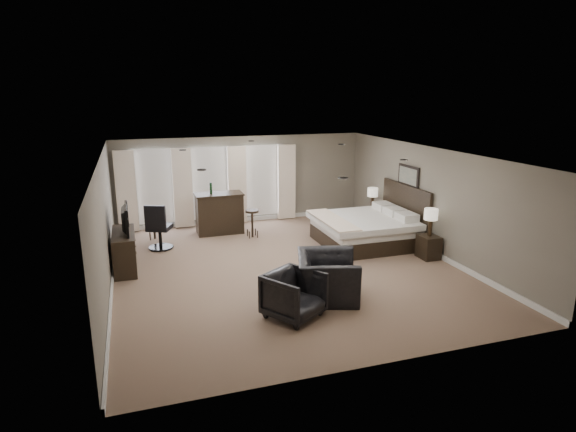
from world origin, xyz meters
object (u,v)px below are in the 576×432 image
object	(u,v)px
tv	(123,229)
desk_chair	(159,226)
bed	(368,216)
bar_stool_right	(252,224)
nightstand_near	(428,247)
bar_stool_left	(154,224)
dresser	(125,251)
nightstand_far	(372,218)
lamp_near	(430,222)
bar_counter	(219,213)
armchair_far	(294,293)
lamp_far	(372,199)
armchair_near	(327,269)

from	to	relation	value
tv	desk_chair	xyz separation A→B (m)	(0.85, 1.23, -0.33)
bed	bar_stool_right	distance (m)	3.14
nightstand_near	bar_stool_left	world-z (taller)	bar_stool_left
bed	dresser	distance (m)	6.04
dresser	nightstand_near	bearing A→B (deg)	-12.16
nightstand_far	tv	xyz separation A→B (m)	(-6.92, -1.41, 0.66)
bed	bar_stool_left	world-z (taller)	bed
lamp_near	desk_chair	distance (m)	6.66
bar_counter	bar_stool_right	xyz separation A→B (m)	(0.78, -0.68, -0.19)
desk_chair	nightstand_near	bearing A→B (deg)	179.07
armchair_far	bar_stool_right	xyz separation A→B (m)	(0.47, 4.92, -0.07)
lamp_near	bar_stool_left	world-z (taller)	lamp_near
nightstand_near	bar_stool_right	bearing A→B (deg)	140.41
lamp_near	tv	world-z (taller)	lamp_near
armchair_far	bar_stool_left	size ratio (longest dim) A/B	1.10
bar_counter	bar_stool_right	size ratio (longest dim) A/B	1.73
tv	desk_chair	size ratio (longest dim) A/B	0.89
lamp_far	armchair_near	xyz separation A→B (m)	(-3.18, -4.22, -0.28)
armchair_far	tv	bearing A→B (deg)	96.55
armchair_far	armchair_near	bearing A→B (deg)	1.58
bed	bar_stool_left	bearing A→B (deg)	157.30
bar_counter	bar_stool_right	distance (m)	1.05
nightstand_near	bar_stool_left	xyz separation A→B (m)	(-6.17, 3.66, 0.14)
armchair_near	bar_counter	size ratio (longest dim) A/B	0.98
nightstand_far	bar_stool_left	xyz separation A→B (m)	(-6.17, 0.76, 0.15)
nightstand_far	desk_chair	xyz separation A→B (m)	(-6.07, -0.18, 0.33)
bar_stool_right	armchair_near	bearing A→B (deg)	-84.40
lamp_near	desk_chair	size ratio (longest dim) A/B	0.55
nightstand_near	bar_counter	world-z (taller)	bar_counter
tv	desk_chair	world-z (taller)	desk_chair
armchair_far	bar_counter	size ratio (longest dim) A/B	0.69
bar_stool_right	nightstand_far	bearing A→B (deg)	-1.25
tv	armchair_far	bearing A→B (deg)	-140.32
lamp_far	bar_stool_right	xyz separation A→B (m)	(-3.60, 0.08, -0.47)
tv	bar_counter	world-z (taller)	bar_counter
dresser	tv	distance (m)	0.50
bed	nightstand_far	size ratio (longest dim) A/B	4.44
lamp_far	bar_stool_left	xyz separation A→B (m)	(-6.17, 0.76, -0.44)
bar_stool_left	desk_chair	bearing A→B (deg)	-84.00
lamp_near	armchair_near	bearing A→B (deg)	-157.38
nightstand_near	armchair_near	bearing A→B (deg)	-157.38
lamp_far	armchair_far	bearing A→B (deg)	-130.06
armchair_far	desk_chair	xyz separation A→B (m)	(-2.00, 4.67, 0.14)
bar_stool_left	desk_chair	distance (m)	0.96
lamp_near	lamp_far	bearing A→B (deg)	90.00
armchair_near	bar_stool_left	size ratio (longest dim) A/B	1.57
lamp_far	bar_stool_right	bearing A→B (deg)	178.75
bar_stool_left	bed	bearing A→B (deg)	-22.70
nightstand_far	armchair_far	bearing A→B (deg)	-130.06
tv	armchair_near	xyz separation A→B (m)	(3.74, -2.82, -0.36)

